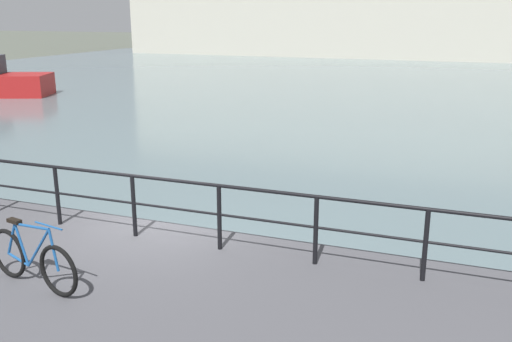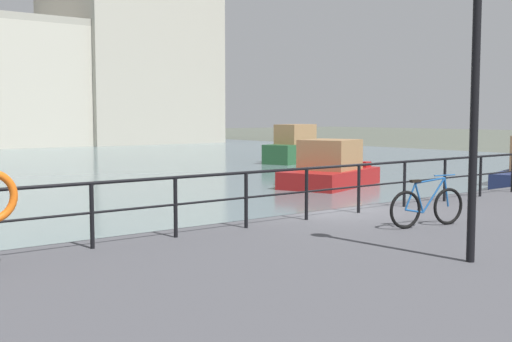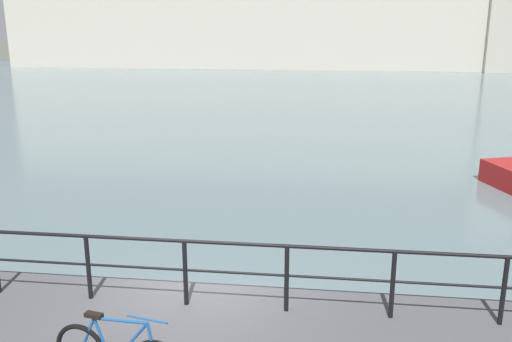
% 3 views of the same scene
% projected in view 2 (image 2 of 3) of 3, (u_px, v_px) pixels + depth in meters
% --- Properties ---
extents(ground_plane, '(240.00, 240.00, 0.00)m').
position_uv_depth(ground_plane, '(334.00, 254.00, 14.99)').
color(ground_plane, '#4C5147').
extents(moored_small_launch, '(6.71, 3.89, 2.56)m').
position_uv_depth(moored_small_launch, '(298.00, 147.00, 44.23)').
color(moored_small_launch, '#23512D').
rests_on(moored_small_launch, water_basin).
extents(moored_cabin_cruiser, '(5.79, 4.25, 2.09)m').
position_uv_depth(moored_cabin_cruiser, '(330.00, 169.00, 29.26)').
color(moored_cabin_cruiser, maroon).
rests_on(moored_cabin_cruiser, water_basin).
extents(quay_railing, '(18.67, 0.07, 1.08)m').
position_uv_depth(quay_railing, '(359.00, 179.00, 14.24)').
color(quay_railing, black).
rests_on(quay_railing, quay_promenade).
extents(parked_bicycle, '(1.74, 0.42, 0.98)m').
position_uv_depth(parked_bicycle, '(427.00, 206.00, 12.48)').
color(parked_bicycle, black).
rests_on(parked_bicycle, quay_promenade).
extents(quay_lamp_post, '(0.32, 0.32, 4.20)m').
position_uv_depth(quay_lamp_post, '(475.00, 73.00, 9.29)').
color(quay_lamp_post, black).
rests_on(quay_lamp_post, quay_promenade).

